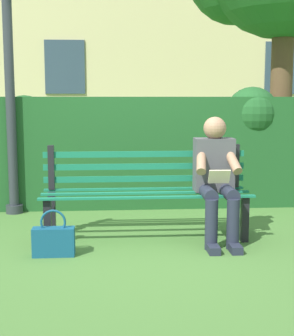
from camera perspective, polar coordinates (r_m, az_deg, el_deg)
name	(u,v)px	position (r m, az deg, el deg)	size (l,w,h in m)	color
ground	(146,238)	(4.93, -0.09, -8.12)	(60.00, 60.00, 0.00)	#477533
park_bench	(146,190)	(4.90, -0.16, -2.54)	(2.03, 0.51, 0.91)	black
person_seated	(216,175)	(4.78, 7.98, -0.85)	(0.44, 0.73, 1.20)	#4C4C51
hedge_backdrop	(131,148)	(6.40, -1.86, 2.32)	(5.28, 0.82, 1.52)	#1E5123
building_facade	(169,6)	(13.31, 2.54, 18.14)	(10.16, 3.03, 7.43)	beige
handbag	(54,240)	(4.44, -10.72, -8.20)	(0.36, 0.13, 0.41)	navy
lamp_post	(8,30)	(6.10, -15.77, 15.03)	(0.27, 0.27, 3.62)	#2D3338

